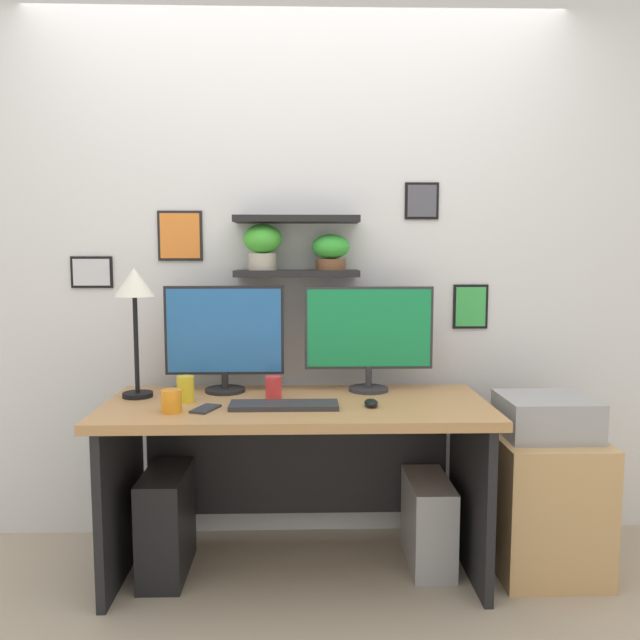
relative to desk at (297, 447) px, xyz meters
name	(u,v)px	position (x,y,z in m)	size (l,w,h in m)	color
ground_plane	(297,572)	(0.00, -0.05, -0.54)	(8.00, 8.00, 0.00)	tan
back_wall_assembly	(297,258)	(0.00, 0.38, 0.81)	(4.40, 0.24, 2.70)	silver
desk	(297,447)	(0.00, 0.00, 0.00)	(1.61, 0.68, 0.75)	tan
monitor_left	(225,336)	(-0.33, 0.16, 0.47)	(0.53, 0.18, 0.48)	black
monitor_right	(369,333)	(0.33, 0.16, 0.47)	(0.58, 0.18, 0.48)	#2D2D33
keyboard	(284,405)	(-0.05, -0.15, 0.22)	(0.44, 0.14, 0.02)	#2D2D33
computer_mouse	(371,403)	(0.31, -0.14, 0.23)	(0.06, 0.09, 0.03)	black
desk_lamp	(135,295)	(-0.69, 0.06, 0.66)	(0.17, 0.17, 0.56)	black
cell_phone	(205,409)	(-0.36, -0.18, 0.22)	(0.07, 0.14, 0.01)	#2D2D33
coffee_mug	(172,401)	(-0.49, -0.21, 0.26)	(0.08, 0.08, 0.09)	orange
pen_cup	(273,388)	(-0.10, 0.00, 0.26)	(0.07, 0.07, 0.10)	red
water_cup	(186,389)	(-0.47, -0.04, 0.27)	(0.07, 0.07, 0.11)	yellow
drawer_cabinet	(543,501)	(1.07, -0.03, -0.24)	(0.44, 0.50, 0.59)	tan
printer	(546,416)	(1.07, -0.03, 0.14)	(0.38, 0.34, 0.17)	#9E9EA3
computer_tower_left	(167,522)	(-0.56, -0.04, -0.31)	(0.18, 0.40, 0.45)	black
computer_tower_right	(428,521)	(0.58, 0.01, -0.35)	(0.18, 0.40, 0.38)	#99999E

